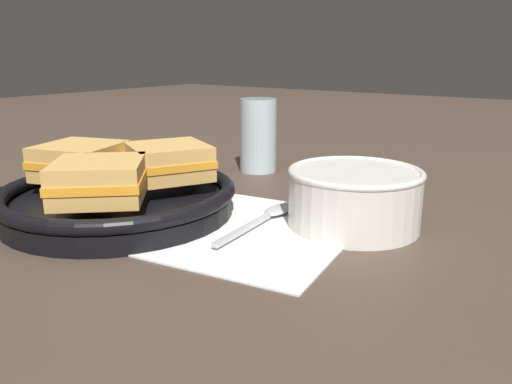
{
  "coord_description": "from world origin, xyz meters",
  "views": [
    {
      "loc": [
        -0.48,
        -0.33,
        0.21
      ],
      "look_at": [
        0.0,
        0.02,
        0.04
      ],
      "focal_mm": 35.0,
      "sensor_mm": 36.0,
      "label": 1
    }
  ],
  "objects_px": {
    "spoon": "(269,215)",
    "sandwich_near_left": "(169,161)",
    "soup_bowl": "(354,194)",
    "sandwich_near_right": "(81,161)",
    "sandwich_far_left": "(99,180)",
    "skillet": "(118,199)",
    "drinking_glass": "(258,135)"
  },
  "relations": [
    {
      "from": "spoon",
      "to": "sandwich_near_left",
      "type": "xyz_separation_m",
      "value": [
        -0.03,
        0.14,
        0.06
      ]
    },
    {
      "from": "soup_bowl",
      "to": "sandwich_near_left",
      "type": "bearing_deg",
      "value": 107.42
    },
    {
      "from": "spoon",
      "to": "sandwich_near_right",
      "type": "xyz_separation_m",
      "value": [
        -0.1,
        0.24,
        0.06
      ]
    },
    {
      "from": "spoon",
      "to": "sandwich_far_left",
      "type": "relative_size",
      "value": 1.22
    },
    {
      "from": "skillet",
      "to": "drinking_glass",
      "type": "xyz_separation_m",
      "value": [
        0.31,
        -0.0,
        0.04
      ]
    },
    {
      "from": "sandwich_near_left",
      "to": "sandwich_far_left",
      "type": "bearing_deg",
      "value": -175.75
    },
    {
      "from": "skillet",
      "to": "sandwich_near_left",
      "type": "xyz_separation_m",
      "value": [
        0.06,
        -0.03,
        0.04
      ]
    },
    {
      "from": "sandwich_near_left",
      "to": "sandwich_near_right",
      "type": "bearing_deg",
      "value": 124.25
    },
    {
      "from": "spoon",
      "to": "sandwich_near_right",
      "type": "bearing_deg",
      "value": 107.2
    },
    {
      "from": "sandwich_near_left",
      "to": "sandwich_far_left",
      "type": "distance_m",
      "value": 0.12
    },
    {
      "from": "spoon",
      "to": "skillet",
      "type": "xyz_separation_m",
      "value": [
        -0.1,
        0.17,
        0.01
      ]
    },
    {
      "from": "skillet",
      "to": "drinking_glass",
      "type": "height_order",
      "value": "drinking_glass"
    },
    {
      "from": "sandwich_near_right",
      "to": "sandwich_far_left",
      "type": "height_order",
      "value": "same"
    },
    {
      "from": "sandwich_far_left",
      "to": "sandwich_near_left",
      "type": "bearing_deg",
      "value": 4.25
    },
    {
      "from": "sandwich_near_right",
      "to": "spoon",
      "type": "bearing_deg",
      "value": -67.35
    },
    {
      "from": "soup_bowl",
      "to": "drinking_glass",
      "type": "distance_m",
      "value": 0.32
    },
    {
      "from": "soup_bowl",
      "to": "sandwich_far_left",
      "type": "relative_size",
      "value": 1.13
    },
    {
      "from": "soup_bowl",
      "to": "sandwich_far_left",
      "type": "xyz_separation_m",
      "value": [
        -0.19,
        0.23,
        0.02
      ]
    },
    {
      "from": "sandwich_near_left",
      "to": "spoon",
      "type": "bearing_deg",
      "value": -76.89
    },
    {
      "from": "soup_bowl",
      "to": "skillet",
      "type": "distance_m",
      "value": 0.3
    },
    {
      "from": "soup_bowl",
      "to": "spoon",
      "type": "height_order",
      "value": "soup_bowl"
    },
    {
      "from": "sandwich_near_right",
      "to": "sandwich_far_left",
      "type": "bearing_deg",
      "value": -115.75
    },
    {
      "from": "spoon",
      "to": "drinking_glass",
      "type": "height_order",
      "value": "drinking_glass"
    },
    {
      "from": "soup_bowl",
      "to": "drinking_glass",
      "type": "relative_size",
      "value": 1.26
    },
    {
      "from": "soup_bowl",
      "to": "sandwich_near_right",
      "type": "distance_m",
      "value": 0.37
    },
    {
      "from": "skillet",
      "to": "drinking_glass",
      "type": "bearing_deg",
      "value": -0.41
    },
    {
      "from": "sandwich_near_right",
      "to": "drinking_glass",
      "type": "relative_size",
      "value": 1.0
    },
    {
      "from": "skillet",
      "to": "soup_bowl",
      "type": "bearing_deg",
      "value": -62.83
    },
    {
      "from": "sandwich_near_right",
      "to": "drinking_glass",
      "type": "xyz_separation_m",
      "value": [
        0.32,
        -0.07,
        -0.0
      ]
    },
    {
      "from": "sandwich_near_right",
      "to": "skillet",
      "type": "bearing_deg",
      "value": -86.74
    },
    {
      "from": "spoon",
      "to": "drinking_glass",
      "type": "bearing_deg",
      "value": 33.07
    },
    {
      "from": "soup_bowl",
      "to": "sandwich_near_left",
      "type": "distance_m",
      "value": 0.25
    }
  ]
}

